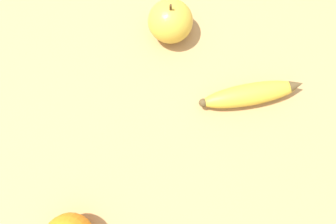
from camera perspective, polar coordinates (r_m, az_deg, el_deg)
ground_plane at (r=0.57m, az=-1.31°, el=-8.77°), size 3.00×3.00×0.00m
banana at (r=0.60m, az=14.25°, el=3.03°), size 0.14×0.16×0.04m
apple at (r=0.62m, az=0.43°, el=15.53°), size 0.08×0.08×0.09m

